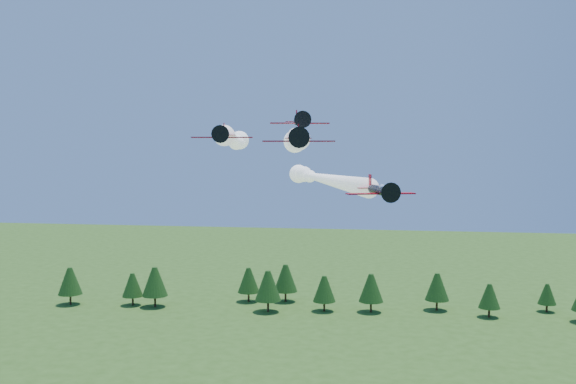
# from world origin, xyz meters

# --- Properties ---
(plane_lead) EXTENTS (11.44, 44.36, 3.70)m
(plane_lead) POSITION_xyz_m (-2.07, 15.44, 47.52)
(plane_lead) COLOR black
(plane_lead) RESTS_ON ground
(plane_left) EXTENTS (16.25, 59.46, 3.70)m
(plane_left) POSITION_xyz_m (-14.85, 30.81, 48.07)
(plane_left) COLOR black
(plane_left) RESTS_ON ground
(plane_right) EXTENTS (22.79, 58.03, 3.70)m
(plane_right) POSITION_xyz_m (-0.39, 33.84, 41.53)
(plane_right) COLOR black
(plane_right) RESTS_ON ground
(plane_slot) EXTENTS (7.53, 8.31, 2.63)m
(plane_slot) POSITION_xyz_m (-0.47, 6.56, 50.00)
(plane_slot) COLOR black
(plane_slot) RESTS_ON ground
(treeline) EXTENTS (170.69, 20.92, 11.83)m
(treeline) POSITION_xyz_m (-5.85, 108.15, 6.92)
(treeline) COLOR #382314
(treeline) RESTS_ON ground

